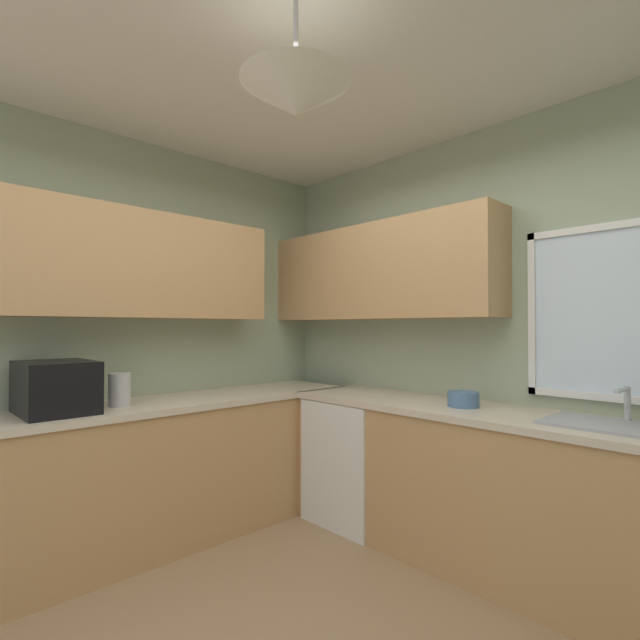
{
  "coord_description": "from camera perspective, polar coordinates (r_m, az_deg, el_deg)",
  "views": [
    {
      "loc": [
        1.36,
        -1.17,
        1.39
      ],
      "look_at": [
        -0.61,
        0.71,
        1.43
      ],
      "focal_mm": 26.02,
      "sensor_mm": 36.0,
      "label": 1
    }
  ],
  "objects": [
    {
      "name": "kettle",
      "position": [
        3.1,
        -23.43,
        -7.86
      ],
      "size": [
        0.13,
        0.13,
        0.2
      ],
      "primitive_type": "cylinder",
      "color": "#B7B7BC",
      "rests_on": "counter_run_left"
    },
    {
      "name": "dishwasher",
      "position": [
        3.52,
        4.86,
        -16.66
      ],
      "size": [
        0.6,
        0.6,
        0.86
      ],
      "primitive_type": "cube",
      "color": "white",
      "rests_on": "ground_plane"
    },
    {
      "name": "sink_assembly",
      "position": [
        2.69,
        32.88,
        -10.83
      ],
      "size": [
        0.64,
        0.4,
        0.19
      ],
      "color": "#9EA0A5",
      "rests_on": "counter_run_back"
    },
    {
      "name": "microwave",
      "position": [
        3.02,
        -29.75,
        -7.17
      ],
      "size": [
        0.48,
        0.36,
        0.29
      ],
      "primitive_type": "cube",
      "color": "black",
      "rests_on": "counter_run_left"
    },
    {
      "name": "bowl",
      "position": [
        2.97,
        17.22,
        -9.28
      ],
      "size": [
        0.19,
        0.19,
        0.09
      ],
      "primitive_type": "cylinder",
      "color": "#4C7099",
      "rests_on": "counter_run_back"
    },
    {
      "name": "room_shell",
      "position": [
        2.41,
        0.07,
        8.75
      ],
      "size": [
        3.83,
        3.54,
        2.76
      ],
      "color": "#9EAD8E",
      "rests_on": "ground_plane"
    },
    {
      "name": "counter_run_back",
      "position": [
        2.96,
        22.32,
        -19.18
      ],
      "size": [
        2.92,
        0.65,
        0.91
      ],
      "color": "tan",
      "rests_on": "ground_plane"
    },
    {
      "name": "counter_run_left",
      "position": [
        3.27,
        -21.83,
        -17.41
      ],
      "size": [
        0.65,
        3.15,
        0.91
      ],
      "color": "tan",
      "rests_on": "ground_plane"
    }
  ]
}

